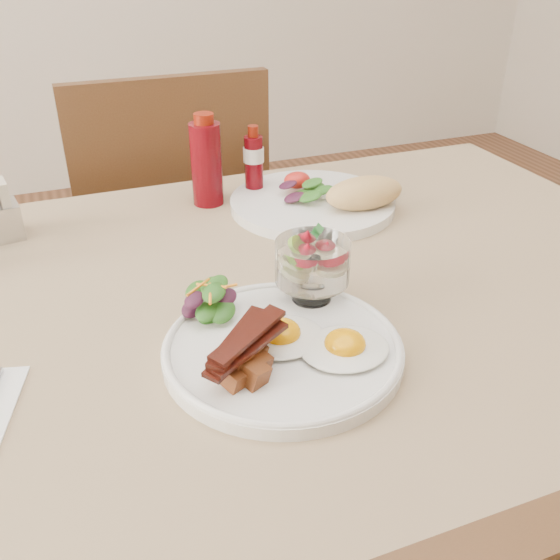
{
  "coord_description": "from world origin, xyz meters",
  "views": [
    {
      "loc": [
        -0.25,
        -0.7,
        1.19
      ],
      "look_at": [
        -0.01,
        -0.09,
        0.82
      ],
      "focal_mm": 40.0,
      "sensor_mm": 36.0,
      "label": 1
    }
  ],
  "objects_px": {
    "table": "(263,342)",
    "hot_sauce_bottle": "(254,163)",
    "chair_far": "(170,239)",
    "ketchup_bottle": "(206,163)",
    "main_plate": "(283,350)",
    "fruit_cup": "(312,262)",
    "second_plate": "(324,199)"
  },
  "relations": [
    {
      "from": "table",
      "to": "hot_sauce_bottle",
      "type": "xyz_separation_m",
      "value": [
        0.1,
        0.32,
        0.15
      ]
    },
    {
      "from": "fruit_cup",
      "to": "ketchup_bottle",
      "type": "distance_m",
      "value": 0.39
    },
    {
      "from": "chair_far",
      "to": "ketchup_bottle",
      "type": "bearing_deg",
      "value": -87.66
    },
    {
      "from": "table",
      "to": "fruit_cup",
      "type": "relative_size",
      "value": 13.83
    },
    {
      "from": "second_plate",
      "to": "fruit_cup",
      "type": "bearing_deg",
      "value": -117.85
    },
    {
      "from": "table",
      "to": "second_plate",
      "type": "relative_size",
      "value": 4.59
    },
    {
      "from": "main_plate",
      "to": "hot_sauce_bottle",
      "type": "height_order",
      "value": "hot_sauce_bottle"
    },
    {
      "from": "table",
      "to": "main_plate",
      "type": "distance_m",
      "value": 0.18
    },
    {
      "from": "chair_far",
      "to": "main_plate",
      "type": "distance_m",
      "value": 0.85
    },
    {
      "from": "ketchup_bottle",
      "to": "hot_sauce_bottle",
      "type": "xyz_separation_m",
      "value": [
        0.09,
        0.0,
        -0.01
      ]
    },
    {
      "from": "chair_far",
      "to": "hot_sauce_bottle",
      "type": "relative_size",
      "value": 7.09
    },
    {
      "from": "hot_sauce_bottle",
      "to": "second_plate",
      "type": "bearing_deg",
      "value": -48.27
    },
    {
      "from": "fruit_cup",
      "to": "ketchup_bottle",
      "type": "height_order",
      "value": "ketchup_bottle"
    },
    {
      "from": "table",
      "to": "fruit_cup",
      "type": "xyz_separation_m",
      "value": [
        0.04,
        -0.07,
        0.16
      ]
    },
    {
      "from": "main_plate",
      "to": "second_plate",
      "type": "relative_size",
      "value": 0.97
    },
    {
      "from": "table",
      "to": "main_plate",
      "type": "bearing_deg",
      "value": -100.79
    },
    {
      "from": "chair_far",
      "to": "main_plate",
      "type": "xyz_separation_m",
      "value": [
        -0.03,
        -0.81,
        0.24
      ]
    },
    {
      "from": "main_plate",
      "to": "second_plate",
      "type": "height_order",
      "value": "second_plate"
    },
    {
      "from": "table",
      "to": "ketchup_bottle",
      "type": "height_order",
      "value": "ketchup_bottle"
    },
    {
      "from": "chair_far",
      "to": "second_plate",
      "type": "distance_m",
      "value": 0.55
    },
    {
      "from": "hot_sauce_bottle",
      "to": "chair_far",
      "type": "bearing_deg",
      "value": 106.57
    },
    {
      "from": "chair_far",
      "to": "fruit_cup",
      "type": "relative_size",
      "value": 9.67
    },
    {
      "from": "second_plate",
      "to": "hot_sauce_bottle",
      "type": "relative_size",
      "value": 2.21
    },
    {
      "from": "second_plate",
      "to": "ketchup_bottle",
      "type": "bearing_deg",
      "value": 150.29
    },
    {
      "from": "chair_far",
      "to": "main_plate",
      "type": "bearing_deg",
      "value": -92.02
    },
    {
      "from": "second_plate",
      "to": "ketchup_bottle",
      "type": "distance_m",
      "value": 0.22
    },
    {
      "from": "table",
      "to": "chair_far",
      "type": "height_order",
      "value": "chair_far"
    },
    {
      "from": "hot_sauce_bottle",
      "to": "fruit_cup",
      "type": "bearing_deg",
      "value": -98.47
    },
    {
      "from": "second_plate",
      "to": "table",
      "type": "bearing_deg",
      "value": -131.83
    },
    {
      "from": "table",
      "to": "main_plate",
      "type": "height_order",
      "value": "main_plate"
    },
    {
      "from": "table",
      "to": "hot_sauce_bottle",
      "type": "relative_size",
      "value": 10.14
    },
    {
      "from": "second_plate",
      "to": "hot_sauce_bottle",
      "type": "xyz_separation_m",
      "value": [
        -0.09,
        0.1,
        0.04
      ]
    }
  ]
}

